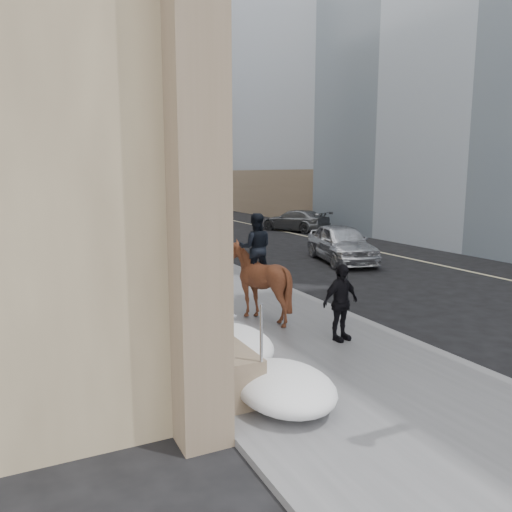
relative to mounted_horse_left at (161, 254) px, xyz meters
The scene contains 16 objects.
ground 6.39m from the mounted_horse_left, 79.38° to the right, with size 140.00×140.00×0.00m, color black.
sidewalk 4.22m from the mounted_horse_left, 73.36° to the left, with size 5.00×80.00×0.12m, color #555557.
curb 5.54m from the mounted_horse_left, 45.62° to the left, with size 0.24×80.00×0.12m, color slate.
lane_line 12.34m from the mounted_horse_left, 18.31° to the left, with size 0.15×70.00×0.01m, color #BFB78C.
far_podium 17.11m from the mounted_horse_left, 13.03° to the left, with size 2.00×80.00×4.00m, color #75624B.
bg_building_mid 55.57m from the mounted_horse_left, 84.54° to the left, with size 30.00×12.00×28.00m, color slate.
bg_building_far 66.60m from the mounted_horse_left, 94.21° to the left, with size 24.00×12.00×20.00m, color gray.
streetlight_mid 9.35m from the mounted_horse_left, 63.64° to the left, with size 1.71×0.24×8.00m.
streetlight_far 28.31m from the mounted_horse_left, 82.05° to the left, with size 1.71×0.24×8.00m.
traffic_signal 16.40m from the mounted_horse_left, 78.50° to the left, with size 4.10×0.22×6.00m.
snow_bank 2.16m from the mounted_horse_left, 97.81° to the left, with size 1.70×18.10×0.76m.
mounted_horse_left is the anchor object (origin of this frame).
mounted_horse_right 3.97m from the mounted_horse_left, 69.00° to the right, with size 2.11×2.22×2.63m.
pedestrian 6.41m from the mounted_horse_left, 68.52° to the right, with size 0.99×0.41×1.69m, color black.
car_silver 8.85m from the mounted_horse_left, 17.34° to the left, with size 1.90×4.71×1.61m, color #B8BAC0.
car_grey 18.33m from the mounted_horse_left, 47.18° to the left, with size 1.92×4.73×1.37m, color #575A5E.
Camera 1 is at (-4.98, -8.44, 3.72)m, focal length 35.00 mm.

